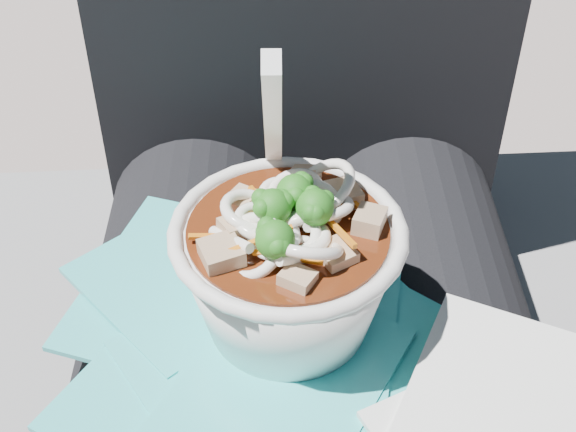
{
  "coord_description": "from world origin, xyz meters",
  "views": [
    {
      "loc": [
        -0.02,
        -0.33,
        0.97
      ],
      "look_at": [
        -0.02,
        0.01,
        0.68
      ],
      "focal_mm": 50.0,
      "sensor_mm": 36.0,
      "label": 1
    }
  ],
  "objects_px": {
    "lap": "(311,421)",
    "udon_bowl": "(288,261)",
    "plastic_bag": "(275,351)",
    "person_body": "(307,292)"
  },
  "relations": [
    {
      "from": "person_body",
      "to": "udon_bowl",
      "type": "height_order",
      "value": "person_body"
    },
    {
      "from": "person_body",
      "to": "udon_bowl",
      "type": "bearing_deg",
      "value": -101.01
    },
    {
      "from": "lap",
      "to": "udon_bowl",
      "type": "bearing_deg",
      "value": 142.78
    },
    {
      "from": "plastic_bag",
      "to": "udon_bowl",
      "type": "height_order",
      "value": "udon_bowl"
    },
    {
      "from": "lap",
      "to": "udon_bowl",
      "type": "relative_size",
      "value": 2.55
    },
    {
      "from": "lap",
      "to": "udon_bowl",
      "type": "xyz_separation_m",
      "value": [
        -0.02,
        0.01,
        0.14
      ]
    },
    {
      "from": "plastic_bag",
      "to": "udon_bowl",
      "type": "bearing_deg",
      "value": 65.63
    },
    {
      "from": "plastic_bag",
      "to": "udon_bowl",
      "type": "xyz_separation_m",
      "value": [
        0.01,
        0.02,
        0.06
      ]
    },
    {
      "from": "udon_bowl",
      "to": "lap",
      "type": "bearing_deg",
      "value": -37.22
    },
    {
      "from": "udon_bowl",
      "to": "plastic_bag",
      "type": "bearing_deg",
      "value": -114.37
    }
  ]
}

